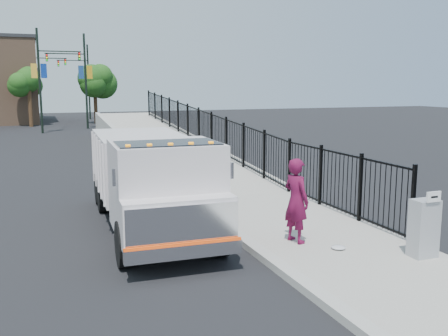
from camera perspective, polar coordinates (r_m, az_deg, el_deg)
name	(u,v)px	position (r m, az deg, el deg)	size (l,w,h in m)	color
ground	(238,239)	(12.43, 1.60, -8.14)	(120.00, 120.00, 0.00)	black
sidewalk	(352,253)	(11.64, 14.39, -9.38)	(3.55, 12.00, 0.12)	#9E998E
curb	(274,263)	(10.69, 5.78, -10.74)	(0.30, 12.00, 0.16)	#ADAAA3
ramp	(164,153)	(28.01, -6.92, 1.72)	(3.95, 24.00, 1.70)	#9E998E
iron_fence	(211,144)	(24.49, -1.45, 2.79)	(0.10, 28.00, 1.80)	black
truck	(151,175)	(13.09, -8.39, -0.83)	(2.73, 7.57, 2.56)	black
worker	(296,200)	(11.72, 8.25, -3.69)	(0.72, 0.47, 1.98)	maroon
utility_cabinet	(424,228)	(11.52, 21.85, -6.41)	(0.55, 0.40, 1.25)	gray
arrow_sign	(434,197)	(11.20, 22.85, -3.05)	(0.35, 0.04, 0.22)	white
debris	(338,247)	(11.62, 12.93, -8.83)	(0.32, 0.32, 0.08)	silver
light_pole_0	(44,77)	(41.45, -19.93, 9.79)	(3.77, 0.22, 8.00)	black
light_pole_1	(82,77)	(44.70, -15.93, 9.93)	(3.77, 0.22, 8.00)	black
light_pole_2	(37,78)	(52.54, -20.62, 9.58)	(3.77, 0.22, 8.00)	black
light_pole_3	(86,79)	(56.87, -15.53, 9.79)	(3.78, 0.22, 8.00)	black
tree_0	(29,83)	(48.25, -21.42, 9.06)	(2.27, 2.27, 5.14)	#382314
tree_1	(95,83)	(50.60, -14.57, 9.43)	(2.68, 2.68, 5.34)	#382314
tree_2	(27,83)	(60.86, -21.56, 9.05)	(2.94, 2.94, 5.47)	#382314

